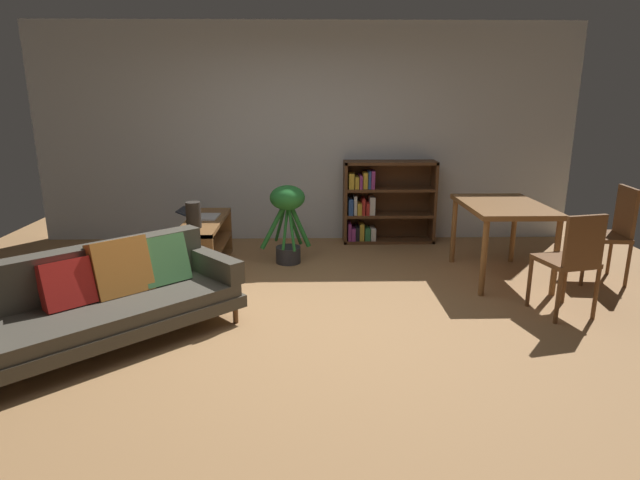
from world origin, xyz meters
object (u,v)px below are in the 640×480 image
(dining_chair_near, at_px, (572,258))
(potted_floor_plant, at_px, (288,214))
(media_console, at_px, (206,245))
(dining_chair_far, at_px, (610,229))
(bookshelf, at_px, (382,203))
(desk_speaker, at_px, (193,215))
(open_laptop, at_px, (201,215))
(dining_table, at_px, (503,212))
(fabric_couch, at_px, (103,297))

(dining_chair_near, bearing_deg, potted_floor_plant, 147.33)
(media_console, distance_m, potted_floor_plant, 0.95)
(potted_floor_plant, height_order, dining_chair_far, dining_chair_far)
(potted_floor_plant, bearing_deg, bookshelf, 38.01)
(media_console, distance_m, desk_speaker, 0.53)
(open_laptop, height_order, bookshelf, bookshelf)
(open_laptop, relative_size, dining_table, 0.38)
(potted_floor_plant, relative_size, dining_table, 0.77)
(desk_speaker, relative_size, potted_floor_plant, 0.30)
(fabric_couch, bearing_deg, dining_chair_far, 15.56)
(open_laptop, xyz_separation_m, potted_floor_plant, (0.95, 0.04, 0.00))
(media_console, distance_m, dining_chair_far, 4.17)
(fabric_couch, xyz_separation_m, dining_table, (3.52, 1.39, 0.33))
(desk_speaker, height_order, bookshelf, bookshelf)
(fabric_couch, relative_size, open_laptop, 4.65)
(dining_table, bearing_deg, potted_floor_plant, 166.11)
(media_console, bearing_deg, dining_table, -6.97)
(fabric_couch, bearing_deg, media_console, 75.99)
(fabric_couch, relative_size, dining_table, 1.76)
(open_laptop, distance_m, dining_chair_near, 3.69)
(media_console, xyz_separation_m, dining_chair_far, (4.13, -0.49, 0.27))
(media_console, relative_size, desk_speaker, 4.86)
(desk_speaker, distance_m, bookshelf, 2.53)
(dining_table, bearing_deg, bookshelf, 125.12)
(dining_table, relative_size, dining_chair_far, 1.19)
(fabric_couch, bearing_deg, dining_table, 21.51)
(dining_chair_far, distance_m, bookshelf, 2.60)
(open_laptop, height_order, potted_floor_plant, potted_floor_plant)
(open_laptop, bearing_deg, dining_chair_far, -8.34)
(dining_chair_near, relative_size, dining_chair_far, 0.94)
(dining_table, height_order, bookshelf, bookshelf)
(fabric_couch, xyz_separation_m, potted_floor_plant, (1.33, 1.93, 0.21))
(dining_chair_far, bearing_deg, media_console, 173.23)
(media_console, height_order, bookshelf, bookshelf)
(fabric_couch, relative_size, potted_floor_plant, 2.29)
(fabric_couch, distance_m, bookshelf, 3.78)
(media_console, bearing_deg, desk_speaker, -95.91)
(media_console, height_order, potted_floor_plant, potted_floor_plant)
(dining_table, relative_size, bookshelf, 0.99)
(open_laptop, xyz_separation_m, desk_speaker, (0.02, -0.46, 0.11))
(media_console, bearing_deg, open_laptop, 115.39)
(media_console, xyz_separation_m, desk_speaker, (-0.04, -0.34, 0.41))
(open_laptop, bearing_deg, potted_floor_plant, 2.56)
(dining_chair_near, bearing_deg, fabric_couch, -174.26)
(desk_speaker, bearing_deg, open_laptop, 92.87)
(bookshelf, bearing_deg, media_console, -152.31)
(media_console, distance_m, dining_chair_near, 3.59)
(potted_floor_plant, xyz_separation_m, dining_table, (2.19, -0.54, 0.12))
(bookshelf, bearing_deg, dining_chair_far, -37.09)
(potted_floor_plant, distance_m, dining_chair_near, 2.87)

